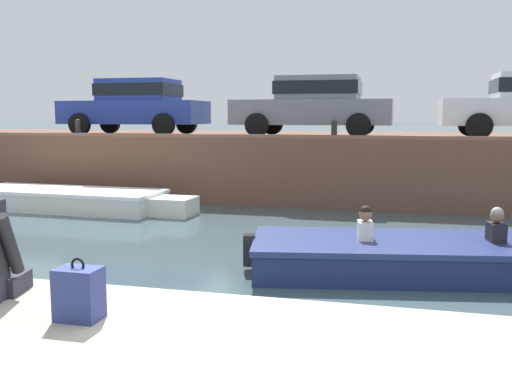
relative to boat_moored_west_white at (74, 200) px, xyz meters
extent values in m
plane|color=#3D5156|center=(6.37, -3.24, -0.24)|extent=(400.00, 400.00, 0.00)
cube|color=brown|center=(6.37, 4.53, 0.60)|extent=(60.00, 6.00, 1.69)
cube|color=brown|center=(6.37, 1.65, 1.48)|extent=(60.00, 0.24, 0.08)
cube|color=white|center=(-0.23, 0.01, -0.04)|extent=(4.72, 1.71, 0.41)
cube|color=white|center=(2.56, -0.11, -0.04)|extent=(0.97, 0.87, 0.41)
cube|color=white|center=(-0.23, 0.01, 0.20)|extent=(4.78, 1.77, 0.08)
cube|color=brown|center=(-0.58, 0.03, 0.10)|extent=(0.30, 1.37, 0.06)
cube|color=navy|center=(8.01, -3.66, -0.04)|extent=(5.37, 2.52, 0.41)
cube|color=navy|center=(8.01, -3.66, 0.20)|extent=(5.44, 2.59, 0.08)
cube|color=brown|center=(7.63, -3.73, 0.10)|extent=(0.49, 1.52, 0.06)
cube|color=black|center=(5.37, -4.12, 0.06)|extent=(0.19, 0.22, 0.45)
cube|color=black|center=(8.77, -3.53, 0.28)|extent=(0.25, 0.35, 0.44)
sphere|color=brown|center=(8.77, -3.53, 0.60)|extent=(0.19, 0.19, 0.19)
sphere|color=gray|center=(8.77, -3.53, 0.64)|extent=(0.17, 0.17, 0.17)
cube|color=silver|center=(7.00, -3.84, 0.28)|extent=(0.25, 0.35, 0.44)
sphere|color=brown|center=(7.00, -3.84, 0.60)|extent=(0.19, 0.19, 0.19)
sphere|color=black|center=(7.00, -3.84, 0.64)|extent=(0.17, 0.17, 0.17)
cube|color=#233893|center=(0.11, 3.10, 2.06)|extent=(4.00, 1.73, 0.64)
cube|color=#233893|center=(0.27, 3.10, 2.68)|extent=(2.01, 1.51, 0.60)
cube|color=black|center=(0.27, 3.10, 2.68)|extent=(2.09, 1.54, 0.33)
cylinder|color=black|center=(-1.12, 2.22, 1.74)|extent=(0.60, 0.18, 0.60)
cylinder|color=black|center=(-1.13, 3.96, 1.74)|extent=(0.60, 0.18, 0.60)
cylinder|color=black|center=(1.36, 2.24, 1.74)|extent=(0.60, 0.18, 0.60)
cylinder|color=black|center=(1.34, 3.98, 1.74)|extent=(0.60, 0.18, 0.60)
cube|color=slate|center=(5.19, 3.10, 2.06)|extent=(4.12, 1.73, 0.64)
cube|color=slate|center=(5.35, 3.10, 2.68)|extent=(2.06, 1.52, 0.60)
cube|color=black|center=(5.35, 3.10, 2.68)|extent=(2.15, 1.55, 0.33)
cylinder|color=black|center=(3.91, 2.23, 1.74)|extent=(0.60, 0.18, 0.60)
cylinder|color=black|center=(3.92, 3.98, 1.74)|extent=(0.60, 0.18, 0.60)
cylinder|color=black|center=(6.46, 2.22, 1.74)|extent=(0.60, 0.18, 0.60)
cylinder|color=black|center=(6.47, 3.97, 1.74)|extent=(0.60, 0.18, 0.60)
cylinder|color=black|center=(9.21, 2.19, 1.74)|extent=(0.60, 0.18, 0.60)
cylinder|color=black|center=(9.21, 4.02, 1.74)|extent=(0.60, 0.18, 0.60)
cylinder|color=#2D2B28|center=(-0.90, 1.78, 1.62)|extent=(0.14, 0.14, 0.35)
sphere|color=#2D2B28|center=(-0.90, 1.78, 1.81)|extent=(0.15, 0.15, 0.15)
cylinder|color=#2D2B28|center=(5.92, 1.78, 1.62)|extent=(0.14, 0.14, 0.35)
sphere|color=#2D2B28|center=(5.92, 1.78, 1.81)|extent=(0.15, 0.15, 0.15)
cylinder|color=black|center=(4.78, -8.51, 1.09)|extent=(0.14, 0.30, 0.47)
cube|color=navy|center=(5.46, -8.74, 0.85)|extent=(0.28, 0.20, 0.34)
cube|color=navy|center=(5.46, -8.63, 0.80)|extent=(0.22, 0.06, 0.18)
torus|color=black|center=(5.46, -8.74, 1.04)|extent=(0.10, 0.02, 0.10)
camera|label=1|loc=(7.42, -11.89, 1.99)|focal=40.00mm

